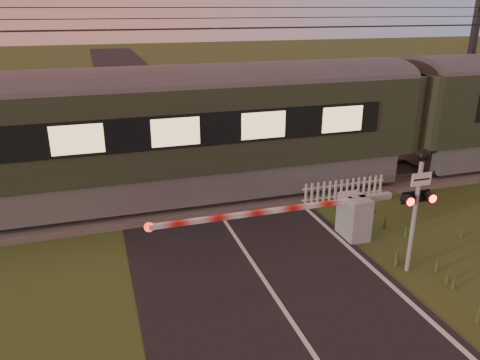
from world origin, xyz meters
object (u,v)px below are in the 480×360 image
object	(u,v)px
picket_fence	(344,192)
boom_gate	(345,216)
crossing_signal	(418,189)
train	(401,116)
catenary_mast	(471,61)

from	to	relation	value
picket_fence	boom_gate	bearing A→B (deg)	-118.97
crossing_signal	picket_fence	xyz separation A→B (m)	(0.57, 4.18, -1.72)
crossing_signal	picket_fence	world-z (taller)	crossing_signal
picket_fence	train	bearing A→B (deg)	30.14
boom_gate	crossing_signal	xyz separation A→B (m)	(0.63, -2.02, 1.48)
boom_gate	catenary_mast	bearing A→B (deg)	33.83
boom_gate	crossing_signal	world-z (taller)	crossing_signal
boom_gate	catenary_mast	world-z (taller)	catenary_mast
picket_fence	catenary_mast	world-z (taller)	catenary_mast
train	crossing_signal	world-z (taller)	train
picket_fence	catenary_mast	size ratio (longest dim) A/B	0.39
train	picket_fence	world-z (taller)	train
boom_gate	crossing_signal	distance (m)	2.58
train	crossing_signal	bearing A→B (deg)	-122.23
train	boom_gate	size ratio (longest dim) A/B	6.43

